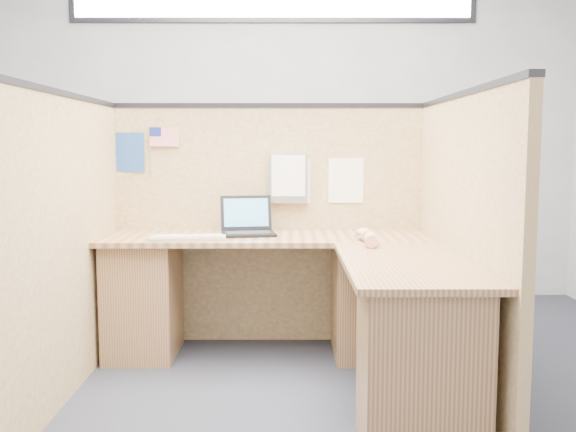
{
  "coord_description": "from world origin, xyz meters",
  "views": [
    {
      "loc": [
        0.11,
        -3.1,
        1.25
      ],
      "look_at": [
        0.12,
        0.5,
        0.87
      ],
      "focal_mm": 40.0,
      "sensor_mm": 36.0,
      "label": 1
    }
  ],
  "objects_px": {
    "l_desk": "(300,307)",
    "mouse": "(364,236)",
    "laptop": "(249,225)",
    "keyboard": "(188,238)"
  },
  "relations": [
    {
      "from": "l_desk",
      "to": "mouse",
      "type": "relative_size",
      "value": 19.35
    },
    {
      "from": "l_desk",
      "to": "laptop",
      "type": "bearing_deg",
      "value": 122.87
    },
    {
      "from": "laptop",
      "to": "keyboard",
      "type": "relative_size",
      "value": 0.79
    },
    {
      "from": "keyboard",
      "to": "mouse",
      "type": "bearing_deg",
      "value": -5.68
    },
    {
      "from": "keyboard",
      "to": "mouse",
      "type": "xyz_separation_m",
      "value": [
        1.0,
        0.01,
        0.01
      ]
    },
    {
      "from": "l_desk",
      "to": "keyboard",
      "type": "distance_m",
      "value": 0.74
    },
    {
      "from": "mouse",
      "to": "l_desk",
      "type": "bearing_deg",
      "value": -151.15
    },
    {
      "from": "l_desk",
      "to": "keyboard",
      "type": "height_order",
      "value": "keyboard"
    },
    {
      "from": "l_desk",
      "to": "keyboard",
      "type": "xyz_separation_m",
      "value": [
        -0.63,
        0.19,
        0.35
      ]
    },
    {
      "from": "keyboard",
      "to": "mouse",
      "type": "height_order",
      "value": "mouse"
    }
  ]
}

